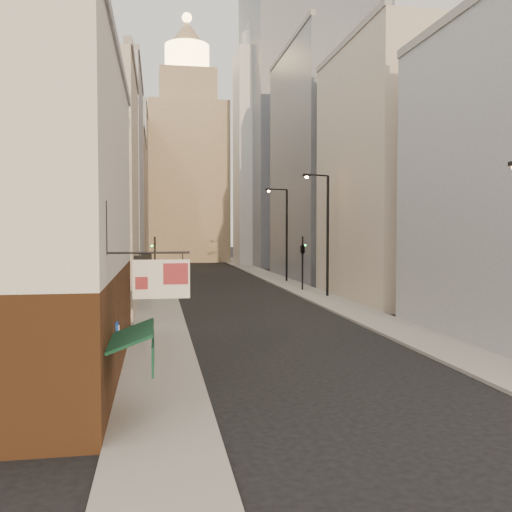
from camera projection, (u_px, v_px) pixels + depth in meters
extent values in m
plane|color=black|center=(424.00, 449.00, 14.42)|extent=(360.00, 360.00, 0.00)
cube|color=#9B968E|center=(158.00, 277.00, 67.43)|extent=(3.00, 140.00, 0.15)
cube|color=#9B968E|center=(266.00, 275.00, 69.66)|extent=(3.00, 140.00, 0.15)
cube|color=brown|center=(39.00, 325.00, 21.30)|extent=(6.00, 16.00, 4.00)
cube|color=beige|center=(36.00, 163.00, 21.04)|extent=(6.00, 16.00, 8.00)
cube|color=#939398|center=(113.00, 55.00, 21.33)|extent=(0.60, 16.00, 0.40)
cylinder|color=black|center=(147.00, 253.00, 15.97)|extent=(2.40, 0.06, 0.06)
cube|color=beige|center=(161.00, 279.00, 16.07)|extent=(1.60, 0.06, 1.10)
cube|color=maroon|center=(176.00, 274.00, 16.13)|extent=(0.70, 0.10, 0.60)
cube|color=maroon|center=(142.00, 283.00, 15.98)|extent=(0.35, 0.10, 0.35)
cube|color=#0A3123|center=(131.00, 335.00, 16.19)|extent=(1.25, 3.00, 0.52)
cube|color=#0A3123|center=(153.00, 352.00, 16.32)|extent=(0.06, 3.00, 0.80)
cube|color=#0B38A2|center=(117.00, 330.00, 19.06)|extent=(0.08, 0.40, 0.50)
cube|color=black|center=(142.00, 271.00, 26.79)|extent=(0.80, 0.08, 1.50)
cube|color=black|center=(146.00, 264.00, 36.64)|extent=(0.70, 0.08, 1.30)
cube|color=#B8A791|center=(74.00, 193.00, 37.60)|extent=(8.00, 12.00, 16.00)
cube|color=#939398|center=(98.00, 183.00, 53.26)|extent=(8.00, 16.00, 20.00)
cube|color=#8C7354|center=(113.00, 207.00, 71.04)|extent=(8.00, 18.00, 17.00)
cube|color=gray|center=(122.00, 190.00, 90.57)|extent=(8.00, 20.00, 24.00)
cube|color=#B8A791|center=(393.00, 175.00, 45.55)|extent=(8.00, 16.00, 20.00)
cube|color=gray|center=(322.00, 165.00, 65.10)|extent=(8.00, 20.00, 26.00)
cube|color=gray|center=(309.00, 112.00, 93.15)|extent=(20.00, 22.00, 50.00)
cube|color=#8C7354|center=(188.00, 184.00, 104.17)|extent=(14.00, 14.00, 28.00)
cube|color=#8C7354|center=(187.00, 90.00, 103.42)|extent=(10.00, 10.00, 6.00)
cylinder|color=#FFCC72|center=(187.00, 60.00, 103.17)|extent=(8.00, 8.00, 5.00)
cone|color=#8C7354|center=(187.00, 34.00, 102.97)|extent=(7.00, 7.00, 5.00)
sphere|color=#FFCC72|center=(187.00, 18.00, 102.84)|extent=(1.80, 1.80, 1.80)
cube|color=silver|center=(261.00, 160.00, 92.14)|extent=(8.00, 8.00, 34.00)
cylinder|color=silver|center=(261.00, 44.00, 91.32)|extent=(6.00, 6.00, 3.00)
sphere|color=#939398|center=(261.00, 28.00, 91.21)|extent=(4.40, 4.40, 4.40)
cylinder|color=black|center=(261.00, 12.00, 91.10)|extent=(0.60, 0.60, 2.00)
cylinder|color=black|center=(328.00, 237.00, 46.80)|extent=(0.22, 0.22, 10.00)
cylinder|color=black|center=(317.00, 175.00, 45.97)|extent=(2.09, 1.01, 0.13)
cube|color=black|center=(307.00, 175.00, 45.36)|extent=(0.66, 0.47, 0.20)
sphere|color=#FF903F|center=(307.00, 177.00, 45.37)|extent=(0.27, 0.27, 0.27)
cylinder|color=black|center=(287.00, 236.00, 60.62)|extent=(0.22, 0.22, 9.87)
cylinder|color=black|center=(278.00, 189.00, 59.90)|extent=(2.13, 0.78, 0.13)
cube|color=black|center=(269.00, 189.00, 59.40)|extent=(0.65, 0.41, 0.20)
sphere|color=#FF903F|center=(269.00, 191.00, 59.40)|extent=(0.26, 0.26, 0.26)
cylinder|color=black|center=(155.00, 265.00, 49.37)|extent=(0.16, 0.16, 5.00)
imported|color=black|center=(155.00, 246.00, 49.29)|extent=(0.40, 0.40, 1.07)
sphere|color=#19E533|center=(152.00, 246.00, 49.25)|extent=(0.16, 0.16, 0.16)
cylinder|color=black|center=(302.00, 264.00, 51.78)|extent=(0.16, 0.16, 5.00)
imported|color=black|center=(303.00, 245.00, 51.70)|extent=(0.77, 0.77, 1.60)
sphere|color=#19E533|center=(305.00, 245.00, 51.74)|extent=(0.16, 0.16, 0.16)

